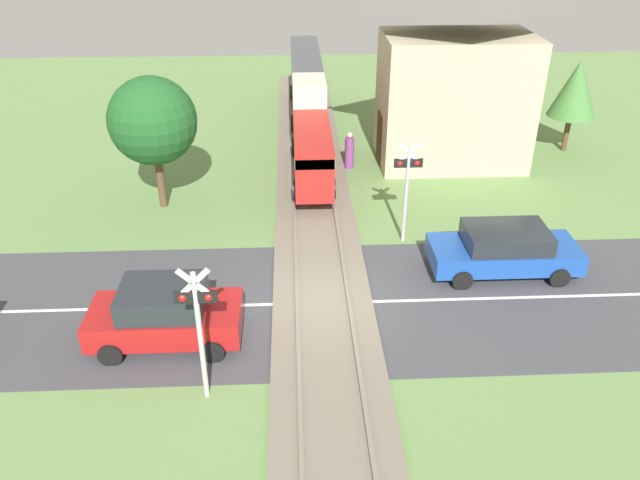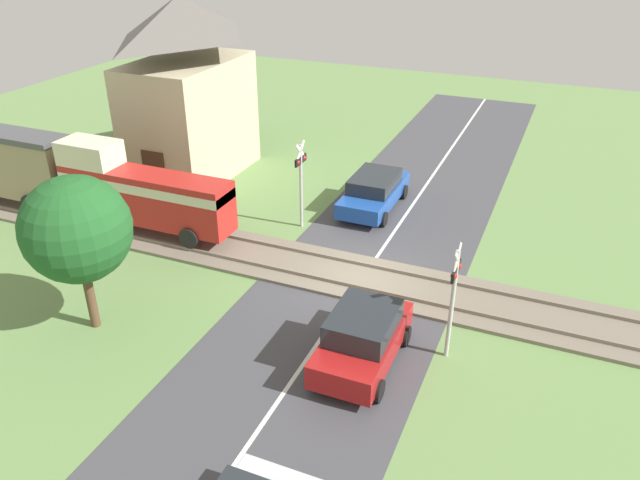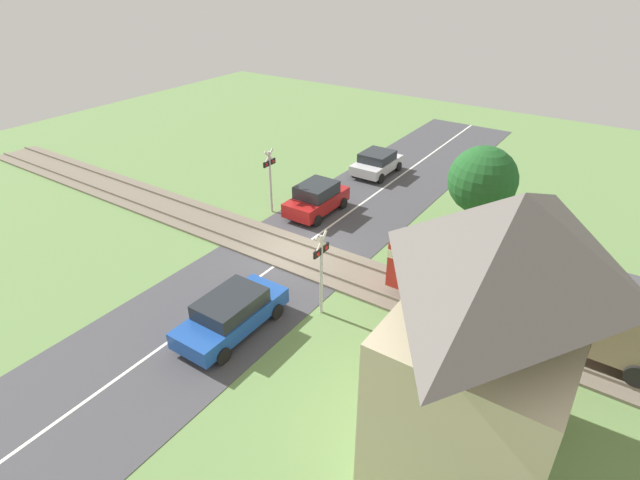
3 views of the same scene
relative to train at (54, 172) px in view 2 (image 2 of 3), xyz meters
The scene contains 12 objects.
ground_plane 13.02m from the train, 90.00° to the right, with size 60.00×60.00×0.00m, color #66894C.
road_surface 13.01m from the train, 90.00° to the right, with size 48.00×6.40×0.02m.
track_bed 13.01m from the train, 90.00° to the right, with size 2.80×48.00×0.24m.
train is the anchor object (origin of this frame).
car_near_crossing 14.92m from the train, 105.84° to the right, with size 3.82×1.94×1.65m.
car_far_side 12.75m from the train, 64.23° to the right, with size 4.41×1.97×1.48m.
crossing_signal_west_approach 16.64m from the train, 99.86° to the right, with size 0.90×0.18×3.47m.
crossing_signal_east_approach 9.80m from the train, 73.08° to the right, with size 0.90×0.18×3.47m.
station_building 6.71m from the train, 23.24° to the right, with size 6.39×4.05×7.88m.
pedestrian_by_station 3.73m from the train, 63.20° to the right, with size 0.38×0.38×1.55m.
tree_by_station 11.50m from the train, ahead, with size 2.01×2.01×3.99m.
tree_roadside_hedge 8.55m from the train, 130.87° to the right, with size 3.05×3.05×4.77m.
Camera 2 is at (-16.99, -5.64, 11.11)m, focal length 35.00 mm.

